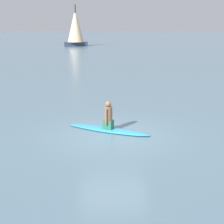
# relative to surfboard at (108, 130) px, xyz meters

# --- Properties ---
(ground_plane) EXTENTS (400.00, 400.00, 0.00)m
(ground_plane) POSITION_rel_surfboard_xyz_m (-0.51, -0.17, -0.04)
(ground_plane) COLOR slate
(surfboard) EXTENTS (1.99, 3.26, 0.09)m
(surfboard) POSITION_rel_surfboard_xyz_m (0.00, 0.00, 0.00)
(surfboard) COLOR #339EC6
(surfboard) RESTS_ON ground
(person_paddler) EXTENTS (0.45, 0.44, 1.06)m
(person_paddler) POSITION_rel_surfboard_xyz_m (0.00, 0.00, 0.53)
(person_paddler) COLOR #26664C
(person_paddler) RESTS_ON surfboard
(sailboat_near_left) EXTENTS (3.58, 4.54, 7.54)m
(sailboat_near_left) POSITION_rel_surfboard_xyz_m (49.68, 5.48, 3.47)
(sailboat_near_left) COLOR #2D3851
(sailboat_near_left) RESTS_ON ground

